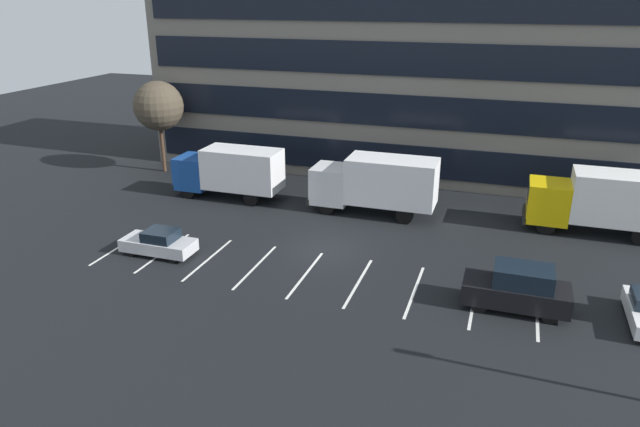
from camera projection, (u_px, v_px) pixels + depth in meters
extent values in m
plane|color=black|center=(325.00, 249.00, 32.46)|extent=(120.00, 120.00, 0.00)
cube|color=slate|center=(396.00, 77.00, 45.81)|extent=(37.87, 10.57, 14.40)
cube|color=black|center=(378.00, 158.00, 42.95)|extent=(36.35, 0.16, 2.30)
cube|color=black|center=(380.00, 110.00, 41.66)|extent=(36.35, 0.16, 2.30)
cube|color=black|center=(382.00, 58.00, 40.37)|extent=(36.35, 0.16, 2.30)
cube|color=black|center=(384.00, 4.00, 39.08)|extent=(36.35, 0.16, 2.30)
cube|color=silver|center=(121.00, 246.00, 32.88)|extent=(0.14, 5.40, 0.01)
cube|color=silver|center=(163.00, 252.00, 32.05)|extent=(0.14, 5.40, 0.01)
cube|color=silver|center=(208.00, 259.00, 31.21)|extent=(0.14, 5.40, 0.01)
cube|color=silver|center=(255.00, 267.00, 30.38)|extent=(0.14, 5.40, 0.01)
cube|color=silver|center=(305.00, 274.00, 29.55)|extent=(0.14, 5.40, 0.01)
cube|color=silver|center=(358.00, 283.00, 28.72)|extent=(0.14, 5.40, 0.01)
cube|color=silver|center=(414.00, 291.00, 27.89)|extent=(0.14, 5.40, 0.01)
cube|color=silver|center=(474.00, 300.00, 27.06)|extent=(0.14, 5.40, 0.01)
cube|color=silver|center=(537.00, 310.00, 26.23)|extent=(0.14, 5.40, 0.01)
cube|color=yellow|center=(548.00, 201.00, 34.87)|extent=(2.38, 2.59, 2.38)
cube|color=black|center=(529.00, 191.00, 35.05)|extent=(0.06, 2.18, 1.05)
cube|color=white|center=(623.00, 199.00, 33.47)|extent=(5.61, 2.70, 2.92)
cube|color=black|center=(524.00, 214.00, 35.60)|extent=(0.22, 2.59, 0.43)
cylinder|color=black|center=(546.00, 226.00, 34.31)|extent=(1.08, 0.32, 1.08)
cylinder|color=black|center=(545.00, 213.00, 36.28)|extent=(1.08, 0.32, 1.08)
cylinder|color=black|center=(635.00, 223.00, 34.76)|extent=(1.08, 0.32, 1.08)
cube|color=white|center=(332.00, 184.00, 37.97)|extent=(2.37, 2.59, 2.37)
cube|color=black|center=(315.00, 175.00, 38.14)|extent=(0.06, 2.18, 1.04)
cube|color=white|center=(392.00, 181.00, 36.57)|extent=(5.61, 2.70, 2.91)
cube|color=black|center=(314.00, 197.00, 38.70)|extent=(0.22, 2.59, 0.43)
cylinder|color=black|center=(326.00, 206.00, 37.41)|extent=(1.08, 0.32, 1.08)
cylinder|color=black|center=(336.00, 196.00, 39.38)|extent=(1.08, 0.32, 1.08)
cylinder|color=black|center=(405.00, 215.00, 35.89)|extent=(1.08, 0.32, 1.08)
cylinder|color=black|center=(411.00, 204.00, 37.86)|extent=(1.08, 0.32, 1.08)
cube|color=#194799|center=(195.00, 172.00, 40.88)|extent=(2.24, 2.44, 2.24)
cube|color=black|center=(181.00, 164.00, 41.04)|extent=(0.06, 2.05, 0.98)
cube|color=white|center=(242.00, 169.00, 39.56)|extent=(5.28, 2.54, 2.74)
cube|color=black|center=(181.00, 183.00, 41.57)|extent=(0.20, 2.44, 0.41)
cylinder|color=black|center=(188.00, 191.00, 40.35)|extent=(1.02, 0.30, 1.02)
cylinder|color=black|center=(203.00, 182.00, 42.20)|extent=(1.02, 0.30, 1.02)
cylinder|color=black|center=(251.00, 198.00, 38.92)|extent=(1.02, 0.30, 1.02)
cylinder|color=black|center=(264.00, 189.00, 40.77)|extent=(1.02, 0.30, 1.02)
cylinder|color=black|center=(634.00, 331.00, 24.11)|extent=(0.20, 0.54, 0.54)
cylinder|color=black|center=(625.00, 303.00, 26.30)|extent=(0.20, 0.54, 0.54)
cube|color=black|center=(515.00, 293.00, 26.11)|extent=(4.68, 1.98, 0.97)
cube|color=black|center=(523.00, 276.00, 25.72)|extent=(2.57, 1.74, 0.86)
cylinder|color=black|center=(479.00, 305.00, 25.94)|extent=(0.69, 0.22, 0.69)
cylinder|color=black|center=(482.00, 288.00, 27.48)|extent=(0.69, 0.22, 0.69)
cylinder|color=black|center=(550.00, 317.00, 25.05)|extent=(0.69, 0.22, 0.69)
cylinder|color=black|center=(549.00, 298.00, 26.59)|extent=(0.69, 0.22, 0.69)
cube|color=silver|center=(159.00, 245.00, 31.65)|extent=(4.04, 1.69, 0.66)
cube|color=black|center=(161.00, 235.00, 31.38)|extent=(1.70, 1.49, 0.56)
cylinder|color=black|center=(131.00, 252.00, 31.49)|extent=(0.56, 0.21, 0.56)
cylinder|color=black|center=(147.00, 241.00, 32.78)|extent=(0.56, 0.21, 0.56)
cylinder|color=black|center=(172.00, 258.00, 30.72)|extent=(0.56, 0.21, 0.56)
cylinder|color=black|center=(187.00, 247.00, 32.02)|extent=(0.56, 0.21, 0.56)
cylinder|color=#473323|center=(163.00, 148.00, 45.96)|extent=(0.28, 0.28, 3.77)
sphere|color=#4C4233|center=(158.00, 106.00, 44.74)|extent=(3.84, 3.84, 3.84)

